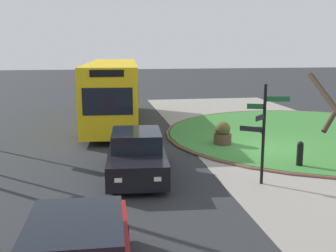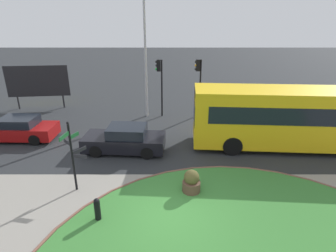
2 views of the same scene
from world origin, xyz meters
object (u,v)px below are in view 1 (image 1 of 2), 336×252
bollard_foreground (300,154)px  bus_yellow (113,91)px  car_far_lane (137,155)px  signpost_directional (263,128)px  planter_near_signpost (223,135)px

bollard_foreground → bus_yellow: size_ratio=0.08×
bollard_foreground → car_far_lane: bearing=88.3°
signpost_directional → bus_yellow: bearing=20.6°
planter_near_signpost → signpost_directional: bearing=177.0°
planter_near_signpost → bus_yellow: bearing=35.5°
bollard_foreground → car_far_lane: car_far_lane is taller
signpost_directional → bus_yellow: (10.66, 4.01, 0.02)m
car_far_lane → signpost_directional: bearing=71.6°
planter_near_signpost → car_far_lane: bearing=130.0°
bus_yellow → planter_near_signpost: bearing=39.5°
bollard_foreground → planter_near_signpost: 3.77m
car_far_lane → planter_near_signpost: 5.00m
signpost_directional → car_far_lane: 4.02m
car_far_lane → planter_near_signpost: bearing=134.1°
signpost_directional → bollard_foreground: size_ratio=3.22×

